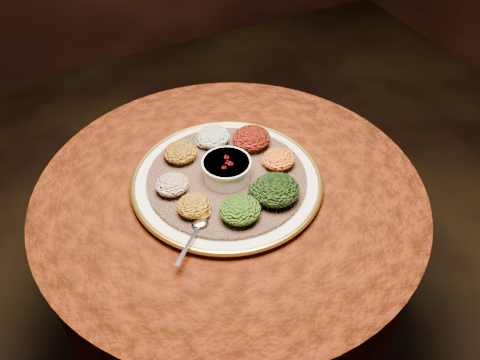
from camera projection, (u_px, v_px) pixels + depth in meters
name	position (u px, v px, depth m)	size (l,w,h in m)	color
table	(231.00, 240.00, 1.42)	(0.96, 0.96, 0.73)	black
platter	(227.00, 182.00, 1.31)	(0.48, 0.48, 0.02)	silver
injera	(227.00, 178.00, 1.30)	(0.39, 0.39, 0.01)	brown
stew_bowl	(227.00, 168.00, 1.28)	(0.12, 0.12, 0.05)	white
spoon	(198.00, 227.00, 1.17)	(0.11, 0.11, 0.01)	silver
portion_ayib	(213.00, 137.00, 1.38)	(0.09, 0.08, 0.04)	beige
portion_kitfo	(251.00, 138.00, 1.37)	(0.10, 0.09, 0.05)	black
portion_tikil	(279.00, 159.00, 1.32)	(0.08, 0.08, 0.04)	#CC9011
portion_gomen	(276.00, 190.00, 1.23)	(0.11, 0.11, 0.05)	black
portion_mixveg	(240.00, 210.00, 1.19)	(0.09, 0.09, 0.05)	#A0260A
portion_kik	(194.00, 206.00, 1.20)	(0.08, 0.07, 0.04)	#B66A10
portion_timatim	(172.00, 185.00, 1.25)	(0.08, 0.08, 0.04)	maroon
portion_shiro	(181.00, 152.00, 1.33)	(0.09, 0.08, 0.04)	#986A12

